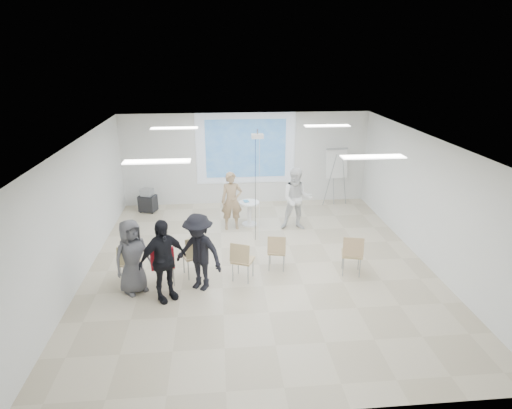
{
  "coord_description": "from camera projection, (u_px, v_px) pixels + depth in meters",
  "views": [
    {
      "loc": [
        -0.9,
        -9.12,
        4.86
      ],
      "look_at": [
        0.0,
        0.8,
        1.25
      ],
      "focal_mm": 30.0,
      "sensor_mm": 36.0,
      "label": 1
    }
  ],
  "objects": [
    {
      "name": "floor",
      "position": [
        259.0,
        266.0,
        10.29
      ],
      "size": [
        8.0,
        9.0,
        0.1
      ],
      "primitive_type": "cube",
      "color": "beige",
      "rests_on": "ground"
    },
    {
      "name": "ceiling",
      "position": [
        259.0,
        139.0,
        9.23
      ],
      "size": [
        8.0,
        9.0,
        0.1
      ],
      "primitive_type": "cube",
      "color": "white",
      "rests_on": "wall_back"
    },
    {
      "name": "wall_back",
      "position": [
        246.0,
        159.0,
        14.02
      ],
      "size": [
        8.0,
        0.1,
        3.0
      ],
      "primitive_type": "cube",
      "color": "silver",
      "rests_on": "floor"
    },
    {
      "name": "wall_left",
      "position": [
        77.0,
        212.0,
        9.42
      ],
      "size": [
        0.1,
        9.0,
        3.0
      ],
      "primitive_type": "cube",
      "color": "silver",
      "rests_on": "floor"
    },
    {
      "name": "wall_right",
      "position": [
        429.0,
        201.0,
        10.11
      ],
      "size": [
        0.1,
        9.0,
        3.0
      ],
      "primitive_type": "cube",
      "color": "silver",
      "rests_on": "floor"
    },
    {
      "name": "projection_halo",
      "position": [
        246.0,
        149.0,
        13.84
      ],
      "size": [
        3.2,
        0.01,
        2.3
      ],
      "primitive_type": "cube",
      "color": "silver",
      "rests_on": "wall_back"
    },
    {
      "name": "projection_image",
      "position": [
        246.0,
        149.0,
        13.83
      ],
      "size": [
        2.6,
        0.01,
        1.9
      ],
      "primitive_type": "cube",
      "color": "#2E659D",
      "rests_on": "wall_back"
    },
    {
      "name": "pedestal_table",
      "position": [
        249.0,
        212.0,
        12.47
      ],
      "size": [
        0.71,
        0.71,
        0.74
      ],
      "rotation": [
        0.0,
        0.0,
        0.22
      ],
      "color": "white",
      "rests_on": "floor"
    },
    {
      "name": "player_left",
      "position": [
        232.0,
        197.0,
        12.05
      ],
      "size": [
        0.72,
        0.51,
        1.89
      ],
      "primitive_type": "imported",
      "rotation": [
        0.0,
        0.0,
        0.06
      ],
      "color": "tan",
      "rests_on": "floor"
    },
    {
      "name": "player_right",
      "position": [
        297.0,
        196.0,
        12.0
      ],
      "size": [
        1.04,
        0.87,
        2.0
      ],
      "primitive_type": "imported",
      "rotation": [
        0.0,
        0.0,
        -0.11
      ],
      "color": "white",
      "rests_on": "floor"
    },
    {
      "name": "controller_left",
      "position": [
        237.0,
        184.0,
        12.2
      ],
      "size": [
        0.05,
        0.12,
        0.04
      ],
      "primitive_type": "cube",
      "rotation": [
        0.0,
        0.0,
        0.06
      ],
      "color": "white",
      "rests_on": "player_left"
    },
    {
      "name": "controller_right",
      "position": [
        289.0,
        182.0,
        12.1
      ],
      "size": [
        0.05,
        0.12,
        0.04
      ],
      "primitive_type": "cube",
      "rotation": [
        0.0,
        0.0,
        -0.11
      ],
      "color": "silver",
      "rests_on": "player_right"
    },
    {
      "name": "chair_far_left",
      "position": [
        129.0,
        262.0,
        9.31
      ],
      "size": [
        0.55,
        0.57,
        0.87
      ],
      "rotation": [
        0.0,
        0.0,
        -0.41
      ],
      "color": "tan",
      "rests_on": "floor"
    },
    {
      "name": "chair_left_mid",
      "position": [
        165.0,
        264.0,
        9.2
      ],
      "size": [
        0.5,
        0.52,
        0.89
      ],
      "rotation": [
        0.0,
        0.0,
        0.19
      ],
      "color": "tan",
      "rests_on": "floor"
    },
    {
      "name": "chair_left_inner",
      "position": [
        195.0,
        253.0,
        9.54
      ],
      "size": [
        0.62,
        0.64,
        1.01
      ],
      "rotation": [
        0.0,
        0.0,
        0.35
      ],
      "color": "tan",
      "rests_on": "floor"
    },
    {
      "name": "chair_center",
      "position": [
        242.0,
        258.0,
        9.38
      ],
      "size": [
        0.59,
        0.61,
        0.94
      ],
      "rotation": [
        0.0,
        0.0,
        -0.4
      ],
      "color": "tan",
      "rests_on": "floor"
    },
    {
      "name": "chair_right_inner",
      "position": [
        277.0,
        249.0,
        9.87
      ],
      "size": [
        0.49,
        0.52,
        0.88
      ],
      "rotation": [
        0.0,
        0.0,
        -0.2
      ],
      "color": "tan",
      "rests_on": "floor"
    },
    {
      "name": "chair_right_far",
      "position": [
        352.0,
        252.0,
        9.62
      ],
      "size": [
        0.56,
        0.59,
        0.98
      ],
      "rotation": [
        0.0,
        0.0,
        -0.24
      ],
      "color": "tan",
      "rests_on": "floor"
    },
    {
      "name": "red_jacket",
      "position": [
        162.0,
        259.0,
        9.0
      ],
      "size": [
        0.5,
        0.2,
        0.47
      ],
      "primitive_type": "cube",
      "rotation": [
        0.0,
        0.0,
        0.19
      ],
      "color": "#A2141E",
      "rests_on": "chair_left_mid"
    },
    {
      "name": "laptop",
      "position": [
        194.0,
        253.0,
        9.65
      ],
      "size": [
        0.44,
        0.38,
        0.03
      ],
      "primitive_type": "imported",
      "rotation": [
        0.0,
        0.0,
        3.49
      ],
      "color": "black",
      "rests_on": "chair_left_inner"
    },
    {
      "name": "audience_left",
      "position": [
        162.0,
        255.0,
        8.53
      ],
      "size": [
        1.36,
        1.23,
        2.01
      ],
      "primitive_type": "imported",
      "rotation": [
        0.0,
        0.0,
        0.58
      ],
      "color": "black",
      "rests_on": "floor"
    },
    {
      "name": "audience_mid",
      "position": [
        199.0,
        247.0,
        8.94
      ],
      "size": [
        1.43,
        1.25,
        1.94
      ],
      "primitive_type": "imported",
      "rotation": [
        0.0,
        0.0,
        -0.57
      ],
      "color": "black",
      "rests_on": "floor"
    },
    {
      "name": "audience_outer",
      "position": [
        132.0,
        252.0,
        8.85
      ],
      "size": [
        1.06,
        1.01,
        1.82
      ],
      "primitive_type": "imported",
      "rotation": [
        0.0,
        0.0,
        0.66
      ],
      "color": "#555459",
      "rests_on": "floor"
    },
    {
      "name": "flipchart_easel",
      "position": [
        337.0,
        164.0,
        13.78
      ],
      "size": [
        0.83,
        0.63,
        1.91
      ],
      "rotation": [
        0.0,
        0.0,
        0.08
      ],
      "color": "#95989D",
      "rests_on": "floor"
    },
    {
      "name": "av_cart",
      "position": [
        148.0,
        201.0,
        13.54
      ],
      "size": [
        0.61,
        0.54,
        0.75
      ],
      "rotation": [
        0.0,
        0.0,
        -0.33
      ],
      "color": "black",
      "rests_on": "floor"
    },
    {
      "name": "ceiling_projector",
      "position": [
        257.0,
        141.0,
        10.76
      ],
      "size": [
        0.3,
        0.25,
        3.0
      ],
      "color": "white",
      "rests_on": "ceiling"
    },
    {
      "name": "fluor_panel_nw",
      "position": [
        174.0,
        128.0,
        10.96
      ],
      "size": [
        1.2,
        0.3,
        0.02
      ],
      "primitive_type": "cube",
      "color": "white",
      "rests_on": "ceiling"
    },
    {
      "name": "fluor_panel_ne",
      "position": [
        327.0,
        126.0,
        11.3
      ],
      "size": [
        1.2,
        0.3,
        0.02
      ],
      "primitive_type": "cube",
      "color": "white",
      "rests_on": "ceiling"
    },
    {
      "name": "fluor_panel_sw",
      "position": [
        157.0,
        162.0,
        7.69
      ],
      "size": [
        1.2,
        0.3,
        0.02
      ],
      "primitive_type": "cube",
      "color": "white",
      "rests_on": "ceiling"
    },
    {
      "name": "fluor_panel_se",
      "position": [
        373.0,
        157.0,
        8.03
      ],
      "size": [
        1.2,
        0.3,
        0.02
      ],
      "primitive_type": "cube",
      "color": "white",
      "rests_on": "ceiling"
    }
  ]
}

